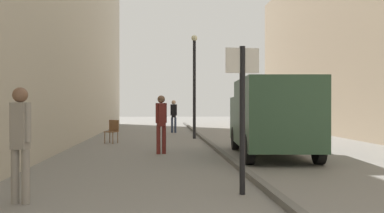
{
  "coord_description": "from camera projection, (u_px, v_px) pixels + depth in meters",
  "views": [
    {
      "loc": [
        -0.35,
        -2.93,
        1.58
      ],
      "look_at": [
        0.88,
        13.76,
        1.49
      ],
      "focal_mm": 40.56,
      "sensor_mm": 36.0,
      "label": 1
    }
  ],
  "objects": [
    {
      "name": "ground_plane",
      "position": [
        170.0,
        150.0,
        14.93
      ],
      "size": [
        80.0,
        80.0,
        0.0
      ],
      "primitive_type": "plane",
      "color": "gray"
    },
    {
      "name": "kerb_strip",
      "position": [
        216.0,
        148.0,
        15.04
      ],
      "size": [
        0.16,
        40.0,
        0.12
      ],
      "primitive_type": "cube",
      "color": "#615F5B",
      "rests_on": "ground_plane"
    },
    {
      "name": "pedestrian_main_foreground",
      "position": [
        161.0,
        120.0,
        13.79
      ],
      "size": [
        0.36,
        0.27,
        1.86
      ],
      "rotation": [
        0.0,
        0.0,
        0.32
      ],
      "color": "maroon",
      "rests_on": "ground_plane"
    },
    {
      "name": "pedestrian_mid_block",
      "position": [
        174.0,
        114.0,
        24.04
      ],
      "size": [
        0.36,
        0.24,
        1.81
      ],
      "rotation": [
        0.0,
        0.0,
        3.05
      ],
      "color": "#2D3851",
      "rests_on": "ground_plane"
    },
    {
      "name": "pedestrian_far_crossing",
      "position": [
        20.0,
        137.0,
        6.88
      ],
      "size": [
        0.36,
        0.26,
        1.85
      ],
      "rotation": [
        0.0,
        0.0,
        -0.28
      ],
      "color": "gray",
      "rests_on": "ground_plane"
    },
    {
      "name": "delivery_van",
      "position": [
        272.0,
        115.0,
        13.13
      ],
      "size": [
        2.4,
        5.35,
        2.32
      ],
      "rotation": [
        0.0,
        0.0,
        -0.07
      ],
      "color": "#335138",
      "rests_on": "ground_plane"
    },
    {
      "name": "street_sign_post",
      "position": [
        242.0,
        106.0,
        7.58
      ],
      "size": [
        0.6,
        0.1,
        2.6
      ],
      "rotation": [
        0.0,
        0.0,
        3.24
      ],
      "color": "black",
      "rests_on": "ground_plane"
    },
    {
      "name": "lamp_post",
      "position": [
        194.0,
        79.0,
        19.88
      ],
      "size": [
        0.28,
        0.28,
        4.76
      ],
      "color": "black",
      "rests_on": "ground_plane"
    },
    {
      "name": "cafe_chair_near_window",
      "position": [
        112.0,
        130.0,
        17.6
      ],
      "size": [
        0.59,
        0.59,
        0.94
      ],
      "rotation": [
        0.0,
        0.0,
        2.69
      ],
      "color": "brown",
      "rests_on": "ground_plane"
    }
  ]
}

